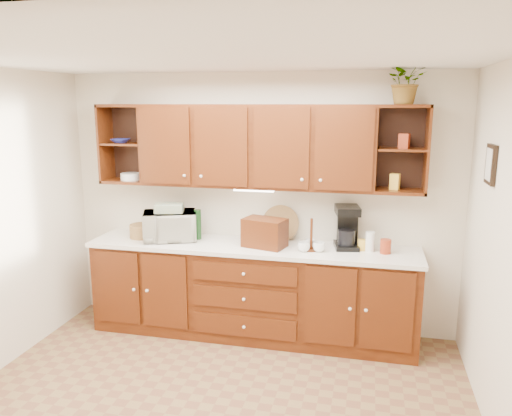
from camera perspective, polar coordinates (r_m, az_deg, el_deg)
The scene contains 23 objects.
ceiling at distance 3.33m, azimuth -6.62°, elevation 16.97°, with size 4.00×4.00×0.00m, color white.
back_wall at distance 5.10m, azimuth 0.29°, elevation 0.59°, with size 4.00×4.00×0.00m, color beige.
base_cabinets at distance 5.06m, azimuth -0.47°, elevation -9.55°, with size 3.20×0.60×0.90m, color #371306.
countertop at distance 4.90m, azimuth -0.51°, elevation -4.47°, with size 3.24×0.64×0.04m, color white.
upper_cabinets at distance 4.86m, azimuth -0.01°, elevation 7.09°, with size 3.20×0.33×0.80m.
undercabinet_light at distance 4.86m, azimuth -0.26°, elevation 2.07°, with size 0.40×0.05×0.03m, color white.
framed_picture at distance 4.15m, azimuth 25.26°, elevation 4.52°, with size 0.03×0.24×0.30m, color black.
wicker_basket at distance 5.28m, azimuth -12.90°, elevation -2.57°, with size 0.25×0.25×0.14m, color olive.
microwave at distance 5.12m, azimuth -9.81°, elevation -2.02°, with size 0.52×0.35×0.29m, color beige.
towel_stack at distance 5.08m, azimuth -9.89°, elevation 0.02°, with size 0.28×0.20×0.08m, color tan.
wine_bottle at distance 5.09m, azimuth -6.68°, elevation -1.88°, with size 0.07×0.07×0.31m, color #113311.
woven_tray at distance 5.04m, azimuth 2.79°, elevation -3.66°, with size 0.37×0.37×0.02m, color olive.
bread_box at distance 4.80m, azimuth 1.00°, elevation -2.84°, with size 0.40×0.25×0.28m, color #371306.
mug_tree at distance 4.73m, azimuth 6.31°, elevation -4.28°, with size 0.28×0.28×0.31m.
canister_red at distance 4.76m, azimuth 14.59°, elevation -4.27°, with size 0.10×0.10×0.13m, color maroon.
canister_white at distance 4.78m, azimuth 12.89°, elevation -3.77°, with size 0.08×0.08×0.19m, color white.
canister_yellow at distance 4.82m, azimuth 12.06°, elevation -4.15°, with size 0.09×0.09×0.10m, color yellow.
coffee_maker at distance 4.84m, azimuth 10.35°, elevation -2.21°, with size 0.27×0.32×0.41m.
bowl_stack at distance 5.33m, azimuth -15.22°, elevation 7.41°, with size 0.17×0.17×0.04m, color navy.
plate_stack at distance 5.33m, azimuth -14.15°, elevation 3.50°, with size 0.20×0.20×0.07m, color white.
pantry_box_yellow at distance 4.76m, azimuth 15.58°, elevation 2.92°, with size 0.08×0.06×0.15m, color yellow.
pantry_box_red at distance 4.72m, azimuth 16.58°, elevation 7.35°, with size 0.09×0.08×0.13m, color maroon.
potted_plant at distance 4.67m, azimuth 16.80°, elevation 13.73°, with size 0.36×0.31×0.40m, color #999999.
Camera 1 is at (1.10, -3.13, 2.30)m, focal length 35.00 mm.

